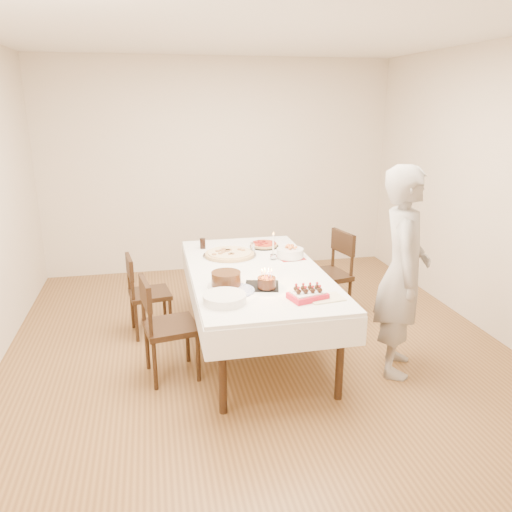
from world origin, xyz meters
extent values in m
plane|color=brown|center=(0.00, 0.00, 0.00)|extent=(5.00, 5.00, 0.00)
cube|color=beige|center=(0.00, 2.50, 1.35)|extent=(4.50, 0.04, 2.70)
cube|color=beige|center=(0.00, -2.50, 1.35)|extent=(4.50, 0.04, 2.70)
cube|color=beige|center=(2.25, 0.00, 1.35)|extent=(0.04, 5.00, 2.70)
plane|color=white|center=(0.00, 0.00, 2.70)|extent=(5.00, 5.00, 0.00)
cube|color=white|center=(-0.02, 0.11, 0.38)|extent=(1.16, 2.15, 0.75)
imported|color=#9D9994|center=(1.05, -0.50, 0.86)|extent=(0.63, 0.74, 1.71)
cylinder|color=beige|center=(-0.18, 0.56, 0.77)|extent=(0.59, 0.59, 0.04)
cylinder|color=red|center=(0.21, 0.80, 0.77)|extent=(0.36, 0.36, 0.04)
cube|color=#B21E1E|center=(0.37, 0.40, 0.75)|extent=(0.26, 0.26, 0.01)
cylinder|color=white|center=(0.37, 0.39, 0.80)|extent=(0.25, 0.25, 0.08)
cylinder|color=white|center=(0.20, 0.37, 0.88)|extent=(0.07, 0.07, 0.27)
cylinder|color=black|center=(-0.41, 0.87, 0.80)|extent=(0.07, 0.07, 0.10)
cylinder|color=#371D0D|center=(-0.34, -0.24, 0.81)|extent=(0.32, 0.32, 0.12)
cube|color=black|center=(-0.06, -0.30, 0.75)|extent=(0.32, 0.32, 0.01)
cylinder|color=#391D0F|center=(-0.03, -0.36, 0.84)|extent=(0.16, 0.16, 0.15)
cube|color=beige|center=(0.35, -0.66, 0.75)|extent=(0.28, 0.21, 0.02)
cylinder|color=white|center=(-0.40, -0.57, 0.78)|extent=(0.32, 0.32, 0.07)
cylinder|color=white|center=(-0.30, -0.36, 0.76)|extent=(0.42, 0.42, 0.01)
camera|label=1|loc=(-0.87, -3.94, 2.16)|focal=35.00mm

